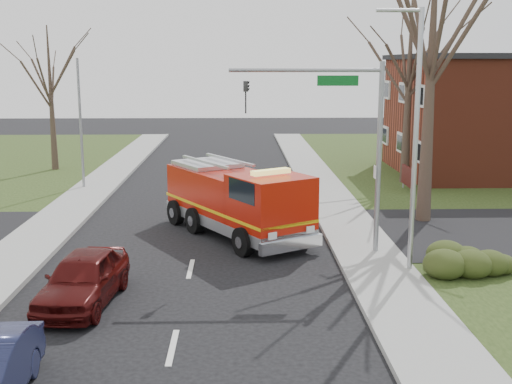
{
  "coord_description": "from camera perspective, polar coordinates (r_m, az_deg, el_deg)",
  "views": [
    {
      "loc": [
        1.62,
        -20.45,
        6.74
      ],
      "look_at": [
        2.26,
        3.04,
        2.0
      ],
      "focal_mm": 45.0,
      "sensor_mm": 36.0,
      "label": 1
    }
  ],
  "objects": [
    {
      "name": "sidewalk_left",
      "position": [
        22.89,
        -21.61,
        -6.35
      ],
      "size": [
        2.4,
        80.0,
        0.15
      ],
      "primitive_type": "cube",
      "color": "gray",
      "rests_on": "ground"
    },
    {
      "name": "bare_tree_far",
      "position": [
        36.67,
        13.49,
        10.7
      ],
      "size": [
        5.25,
        5.25,
        10.5
      ],
      "color": "#34261F",
      "rests_on": "ground"
    },
    {
      "name": "parked_car_maroon",
      "position": [
        18.94,
        -15.11,
        -7.43
      ],
      "size": [
        2.22,
        4.57,
        1.5
      ],
      "primitive_type": "imported",
      "rotation": [
        0.0,
        0.0,
        -0.1
      ],
      "color": "#400B0A",
      "rests_on": "ground"
    },
    {
      "name": "bare_tree_left",
      "position": [
        42.1,
        -17.83,
        9.26
      ],
      "size": [
        4.5,
        4.5,
        9.0
      ],
      "color": "#34261F",
      "rests_on": "ground"
    },
    {
      "name": "ground",
      "position": [
        21.59,
        -5.84,
        -6.84
      ],
      "size": [
        120.0,
        120.0,
        0.0
      ],
      "primitive_type": "plane",
      "color": "black",
      "rests_on": "ground"
    },
    {
      "name": "health_center_sign",
      "position": [
        34.63,
        13.32,
        1.35
      ],
      "size": [
        0.12,
        2.0,
        1.4
      ],
      "color": "#43100F",
      "rests_on": "ground"
    },
    {
      "name": "hedge_corner",
      "position": [
        21.7,
        18.48,
        -5.69
      ],
      "size": [
        2.8,
        2.0,
        0.9
      ],
      "primitive_type": "ellipsoid",
      "color": "#2C3B15",
      "rests_on": "lawn_right"
    },
    {
      "name": "bare_tree_near",
      "position": [
        27.61,
        15.38,
        12.41
      ],
      "size": [
        6.0,
        6.0,
        12.0
      ],
      "color": "#34261F",
      "rests_on": "ground"
    },
    {
      "name": "traffic_signal_mast",
      "position": [
        22.34,
        7.73,
        6.08
      ],
      "size": [
        5.29,
        0.18,
        6.8
      ],
      "color": "gray",
      "rests_on": "ground"
    },
    {
      "name": "fire_engine",
      "position": [
        25.19,
        -1.67,
        -0.94
      ],
      "size": [
        6.01,
        7.67,
        3.0
      ],
      "rotation": [
        0.0,
        0.0,
        0.54
      ],
      "color": "#A81507",
      "rests_on": "ground"
    },
    {
      "name": "sidewalk_right",
      "position": [
        21.99,
        10.59,
        -6.44
      ],
      "size": [
        2.4,
        80.0,
        0.15
      ],
      "primitive_type": "cube",
      "color": "gray",
      "rests_on": "ground"
    },
    {
      "name": "utility_pole_far",
      "position": [
        35.61,
        -15.32,
        5.78
      ],
      "size": [
        0.14,
        0.14,
        7.0
      ],
      "primitive_type": "cylinder",
      "color": "gray",
      "rests_on": "ground"
    },
    {
      "name": "streetlight_pole",
      "position": [
        20.82,
        13.87,
        5.04
      ],
      "size": [
        1.48,
        0.16,
        8.4
      ],
      "color": "#B7BABF",
      "rests_on": "ground"
    }
  ]
}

